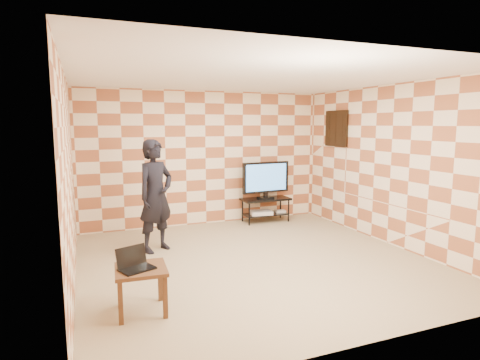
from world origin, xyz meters
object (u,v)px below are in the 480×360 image
(tv, at_px, (266,178))
(side_table, at_px, (141,276))
(tv_stand, at_px, (266,204))
(person, at_px, (156,196))

(tv, bearing_deg, side_table, -133.04)
(tv_stand, relative_size, side_table, 1.78)
(tv, relative_size, side_table, 1.84)
(tv_stand, relative_size, tv, 0.97)
(side_table, height_order, person, person)
(tv, height_order, side_table, tv)
(tv_stand, bearing_deg, side_table, -133.02)
(side_table, bearing_deg, tv_stand, 46.98)
(person, bearing_deg, side_table, -135.24)
(side_table, distance_m, person, 2.23)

